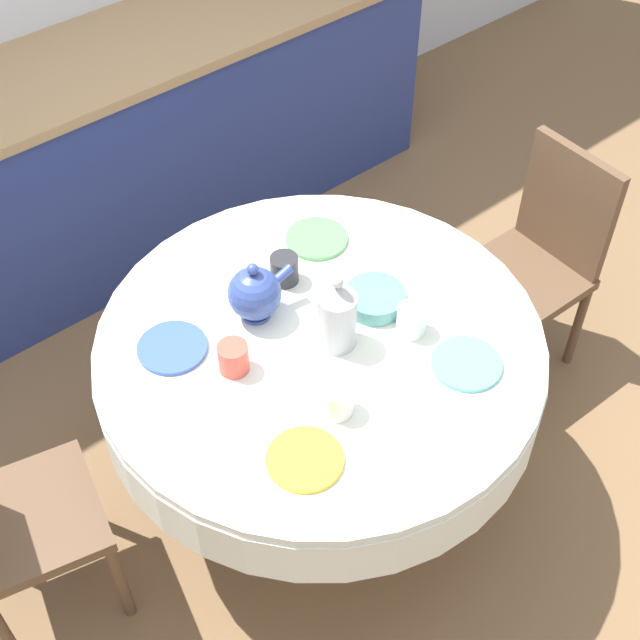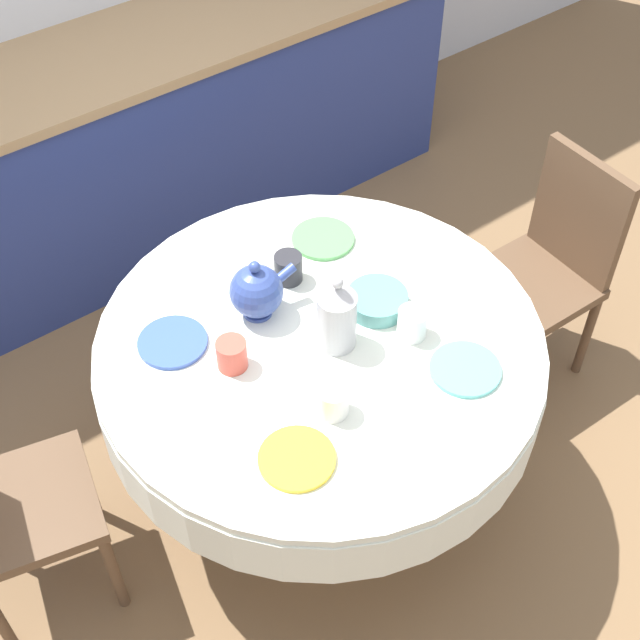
{
  "view_description": "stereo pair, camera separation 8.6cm",
  "coord_description": "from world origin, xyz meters",
  "views": [
    {
      "loc": [
        -1.12,
        -1.35,
        2.72
      ],
      "look_at": [
        0.0,
        0.0,
        0.83
      ],
      "focal_mm": 50.0,
      "sensor_mm": 36.0,
      "label": 1
    },
    {
      "loc": [
        -1.05,
        -1.41,
        2.72
      ],
      "look_at": [
        0.0,
        0.0,
        0.83
      ],
      "focal_mm": 50.0,
      "sensor_mm": 36.0,
      "label": 2
    }
  ],
  "objects": [
    {
      "name": "kitchen_counter",
      "position": [
        0.0,
        1.53,
        0.47
      ],
      "size": [
        3.24,
        0.64,
        0.93
      ],
      "color": "navy",
      "rests_on": "ground_plane"
    },
    {
      "name": "cup_far_left",
      "position": [
        -0.26,
        0.07,
        0.8
      ],
      "size": [
        0.09,
        0.09,
        0.09
      ],
      "primitive_type": "cylinder",
      "color": "#CC4C3D",
      "rests_on": "dining_table"
    },
    {
      "name": "plate_near_left",
      "position": [
        -0.31,
        -0.31,
        0.76
      ],
      "size": [
        0.21,
        0.21,
        0.01
      ],
      "primitive_type": "cylinder",
      "color": "yellow",
      "rests_on": "dining_table"
    },
    {
      "name": "cup_near_left",
      "position": [
        -0.13,
        -0.24,
        0.8
      ],
      "size": [
        0.09,
        0.09,
        0.09
      ],
      "primitive_type": "cylinder",
      "color": "white",
      "rests_on": "dining_table"
    },
    {
      "name": "coffee_carafe",
      "position": [
        0.03,
        -0.04,
        0.86
      ],
      "size": [
        0.12,
        0.12,
        0.26
      ],
      "color": "#B2B2B7",
      "rests_on": "dining_table"
    },
    {
      "name": "fruit_bowl",
      "position": [
        0.22,
        0.0,
        0.78
      ],
      "size": [
        0.19,
        0.19,
        0.05
      ],
      "primitive_type": "cylinder",
      "color": "#569993",
      "rests_on": "dining_table"
    },
    {
      "name": "chair_left",
      "position": [
        1.02,
        -0.02,
        0.5
      ],
      "size": [
        0.41,
        0.41,
        0.91
      ],
      "rotation": [
        0.0,
        0.0,
        1.55
      ],
      "color": "brown",
      "rests_on": "ground_plane"
    },
    {
      "name": "teapot",
      "position": [
        -0.09,
        0.2,
        0.84
      ],
      "size": [
        0.22,
        0.16,
        0.21
      ],
      "color": "#33478E",
      "rests_on": "dining_table"
    },
    {
      "name": "cup_far_right",
      "position": [
        0.07,
        0.26,
        0.8
      ],
      "size": [
        0.09,
        0.09,
        0.09
      ],
      "primitive_type": "cylinder",
      "color": "#28282D",
      "rests_on": "dining_table"
    },
    {
      "name": "plate_far_left",
      "position": [
        -0.36,
        0.24,
        0.76
      ],
      "size": [
        0.21,
        0.21,
        0.01
      ],
      "primitive_type": "cylinder",
      "color": "#3856AD",
      "rests_on": "dining_table"
    },
    {
      "name": "plate_near_right",
      "position": [
        0.26,
        -0.35,
        0.76
      ],
      "size": [
        0.21,
        0.21,
        0.01
      ],
      "primitive_type": "cylinder",
      "color": "#60BCB7",
      "rests_on": "dining_table"
    },
    {
      "name": "dining_table",
      "position": [
        0.0,
        0.0,
        0.63
      ],
      "size": [
        1.35,
        1.35,
        0.75
      ],
      "color": "tan",
      "rests_on": "ground_plane"
    },
    {
      "name": "cup_near_right",
      "position": [
        0.23,
        -0.15,
        0.8
      ],
      "size": [
        0.09,
        0.09,
        0.09
      ],
      "primitive_type": "cylinder",
      "color": "white",
      "rests_on": "dining_table"
    },
    {
      "name": "ground_plane",
      "position": [
        0.0,
        0.0,
        0.0
      ],
      "size": [
        12.0,
        12.0,
        0.0
      ],
      "primitive_type": "plane",
      "color": "brown"
    },
    {
      "name": "plate_far_right",
      "position": [
        0.27,
        0.34,
        0.76
      ],
      "size": [
        0.21,
        0.21,
        0.01
      ],
      "primitive_type": "cylinder",
      "color": "#5BA85B",
      "rests_on": "dining_table"
    }
  ]
}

